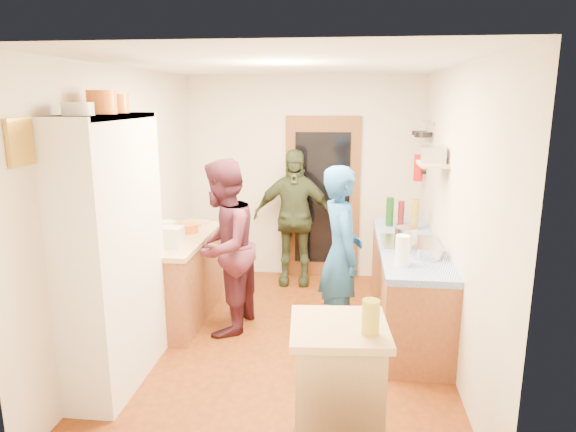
% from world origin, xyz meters
% --- Properties ---
extents(floor, '(3.00, 4.00, 0.02)m').
position_xyz_m(floor, '(0.00, 0.00, -0.01)').
color(floor, brown).
rests_on(floor, ground).
extents(ceiling, '(3.00, 4.00, 0.02)m').
position_xyz_m(ceiling, '(0.00, 0.00, 2.61)').
color(ceiling, silver).
rests_on(ceiling, ground).
extents(wall_back, '(3.00, 0.02, 2.60)m').
position_xyz_m(wall_back, '(0.00, 2.01, 1.30)').
color(wall_back, beige).
rests_on(wall_back, ground).
extents(wall_front, '(3.00, 0.02, 2.60)m').
position_xyz_m(wall_front, '(0.00, -2.01, 1.30)').
color(wall_front, beige).
rests_on(wall_front, ground).
extents(wall_left, '(0.02, 4.00, 2.60)m').
position_xyz_m(wall_left, '(-1.51, 0.00, 1.30)').
color(wall_left, beige).
rests_on(wall_left, ground).
extents(wall_right, '(0.02, 4.00, 2.60)m').
position_xyz_m(wall_right, '(1.51, 0.00, 1.30)').
color(wall_right, beige).
rests_on(wall_right, ground).
extents(door_frame, '(0.95, 0.06, 2.10)m').
position_xyz_m(door_frame, '(0.25, 1.97, 1.05)').
color(door_frame, brown).
rests_on(door_frame, ground).
extents(door_glass, '(0.70, 0.02, 1.70)m').
position_xyz_m(door_glass, '(0.25, 1.94, 1.05)').
color(door_glass, black).
rests_on(door_glass, door_frame).
extents(hutch_body, '(0.40, 1.20, 2.20)m').
position_xyz_m(hutch_body, '(-1.30, -0.80, 1.10)').
color(hutch_body, white).
rests_on(hutch_body, ground).
extents(hutch_top_shelf, '(0.40, 1.14, 0.04)m').
position_xyz_m(hutch_top_shelf, '(-1.30, -0.80, 2.18)').
color(hutch_top_shelf, white).
rests_on(hutch_top_shelf, hutch_body).
extents(plate_stack, '(0.22, 0.22, 0.09)m').
position_xyz_m(plate_stack, '(-1.30, -1.14, 2.25)').
color(plate_stack, white).
rests_on(plate_stack, hutch_top_shelf).
extents(orange_pot_a, '(0.22, 0.22, 0.18)m').
position_xyz_m(orange_pot_a, '(-1.30, -0.78, 2.29)').
color(orange_pot_a, orange).
rests_on(orange_pot_a, hutch_top_shelf).
extents(orange_pot_b, '(0.17, 0.17, 0.15)m').
position_xyz_m(orange_pot_b, '(-1.30, -0.49, 2.28)').
color(orange_pot_b, orange).
rests_on(orange_pot_b, hutch_top_shelf).
extents(left_counter_base, '(0.60, 1.40, 0.85)m').
position_xyz_m(left_counter_base, '(-1.20, 0.45, 0.42)').
color(left_counter_base, '#9D5A2F').
rests_on(left_counter_base, ground).
extents(left_counter_top, '(0.64, 1.44, 0.05)m').
position_xyz_m(left_counter_top, '(-1.20, 0.45, 0.88)').
color(left_counter_top, tan).
rests_on(left_counter_top, left_counter_base).
extents(toaster, '(0.28, 0.20, 0.20)m').
position_xyz_m(toaster, '(-1.15, 0.08, 1.00)').
color(toaster, white).
rests_on(toaster, left_counter_top).
extents(kettle, '(0.21, 0.21, 0.19)m').
position_xyz_m(kettle, '(-1.25, 0.34, 1.00)').
color(kettle, white).
rests_on(kettle, left_counter_top).
extents(orange_bowl, '(0.25, 0.25, 0.09)m').
position_xyz_m(orange_bowl, '(-1.12, 0.64, 0.95)').
color(orange_bowl, orange).
rests_on(orange_bowl, left_counter_top).
extents(chopping_board, '(0.34, 0.28, 0.02)m').
position_xyz_m(chopping_board, '(-1.18, 1.04, 0.91)').
color(chopping_board, tan).
rests_on(chopping_board, left_counter_top).
extents(right_counter_base, '(0.60, 2.20, 0.84)m').
position_xyz_m(right_counter_base, '(1.20, 0.50, 0.42)').
color(right_counter_base, '#9D5A2F').
rests_on(right_counter_base, ground).
extents(right_counter_top, '(0.62, 2.22, 0.06)m').
position_xyz_m(right_counter_top, '(1.20, 0.50, 0.87)').
color(right_counter_top, '#143BB1').
rests_on(right_counter_top, right_counter_base).
extents(hob, '(0.55, 0.58, 0.04)m').
position_xyz_m(hob, '(1.20, 0.40, 0.92)').
color(hob, silver).
rests_on(hob, right_counter_top).
extents(pot_on_hob, '(0.22, 0.22, 0.14)m').
position_xyz_m(pot_on_hob, '(1.15, 0.40, 1.01)').
color(pot_on_hob, silver).
rests_on(pot_on_hob, hob).
extents(bottle_a, '(0.10, 0.10, 0.33)m').
position_xyz_m(bottle_a, '(1.05, 1.18, 1.06)').
color(bottle_a, '#143F14').
rests_on(bottle_a, right_counter_top).
extents(bottle_b, '(0.09, 0.09, 0.28)m').
position_xyz_m(bottle_b, '(1.18, 1.22, 1.04)').
color(bottle_b, '#591419').
rests_on(bottle_b, right_counter_top).
extents(bottle_c, '(0.09, 0.09, 0.34)m').
position_xyz_m(bottle_c, '(1.31, 1.04, 1.07)').
color(bottle_c, olive).
rests_on(bottle_c, right_counter_top).
extents(paper_towel, '(0.15, 0.15, 0.27)m').
position_xyz_m(paper_towel, '(1.05, -0.23, 1.03)').
color(paper_towel, white).
rests_on(paper_towel, right_counter_top).
extents(mixing_bowl, '(0.36, 0.36, 0.11)m').
position_xyz_m(mixing_bowl, '(1.30, 0.01, 0.95)').
color(mixing_bowl, silver).
rests_on(mixing_bowl, right_counter_top).
extents(island_base, '(0.59, 0.59, 0.86)m').
position_xyz_m(island_base, '(0.53, -1.52, 0.43)').
color(island_base, tan).
rests_on(island_base, ground).
extents(island_top, '(0.67, 0.67, 0.05)m').
position_xyz_m(island_top, '(0.53, -1.52, 0.89)').
color(island_top, tan).
rests_on(island_top, island_base).
extents(cutting_board, '(0.37, 0.31, 0.02)m').
position_xyz_m(cutting_board, '(0.48, -1.47, 0.90)').
color(cutting_board, white).
rests_on(cutting_board, island_top).
extents(oil_jar, '(0.12, 0.12, 0.22)m').
position_xyz_m(oil_jar, '(0.72, -1.62, 1.02)').
color(oil_jar, '#AD9E2D').
rests_on(oil_jar, island_top).
extents(pan_rail, '(0.02, 0.65, 0.02)m').
position_xyz_m(pan_rail, '(1.46, 1.52, 2.05)').
color(pan_rail, silver).
rests_on(pan_rail, wall_right).
extents(pan_hang_a, '(0.18, 0.18, 0.05)m').
position_xyz_m(pan_hang_a, '(1.40, 1.35, 1.92)').
color(pan_hang_a, black).
rests_on(pan_hang_a, pan_rail).
extents(pan_hang_b, '(0.16, 0.16, 0.05)m').
position_xyz_m(pan_hang_b, '(1.40, 1.55, 1.90)').
color(pan_hang_b, black).
rests_on(pan_hang_b, pan_rail).
extents(pan_hang_c, '(0.17, 0.17, 0.05)m').
position_xyz_m(pan_hang_c, '(1.40, 1.75, 1.91)').
color(pan_hang_c, black).
rests_on(pan_hang_c, pan_rail).
extents(wall_shelf, '(0.26, 0.42, 0.03)m').
position_xyz_m(wall_shelf, '(1.37, 0.45, 1.70)').
color(wall_shelf, tan).
rests_on(wall_shelf, wall_right).
extents(radio, '(0.25, 0.32, 0.15)m').
position_xyz_m(radio, '(1.37, 0.45, 1.79)').
color(radio, silver).
rests_on(radio, wall_shelf).
extents(ext_bracket, '(0.06, 0.10, 0.04)m').
position_xyz_m(ext_bracket, '(1.47, 1.70, 1.45)').
color(ext_bracket, black).
rests_on(ext_bracket, wall_right).
extents(fire_extinguisher, '(0.11, 0.11, 0.32)m').
position_xyz_m(fire_extinguisher, '(1.41, 1.70, 1.50)').
color(fire_extinguisher, red).
rests_on(fire_extinguisher, wall_right).
extents(picture_frame, '(0.03, 0.25, 0.30)m').
position_xyz_m(picture_frame, '(-1.48, -1.55, 2.05)').
color(picture_frame, gold).
rests_on(picture_frame, wall_left).
extents(person_hob, '(0.55, 0.71, 1.71)m').
position_xyz_m(person_hob, '(0.56, 0.14, 0.86)').
color(person_hob, '#1D4E8F').
rests_on(person_hob, ground).
extents(person_left, '(0.77, 0.93, 1.75)m').
position_xyz_m(person_left, '(-0.61, 0.25, 0.88)').
color(person_left, '#461B2A').
rests_on(person_left, ground).
extents(person_back, '(1.01, 0.43, 1.71)m').
position_xyz_m(person_back, '(-0.08, 1.65, 0.86)').
color(person_back, '#2E3722').
rests_on(person_back, ground).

